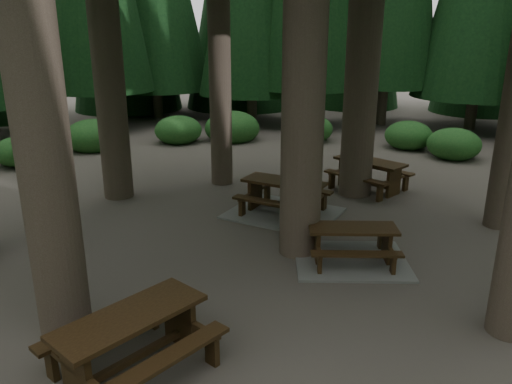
# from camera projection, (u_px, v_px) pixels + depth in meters

# --- Properties ---
(ground) EXTENTS (80.00, 80.00, 0.00)m
(ground) POSITION_uv_depth(u_px,v_px,m) (261.00, 254.00, 10.37)
(ground) COLOR #4E463F
(ground) RESTS_ON ground
(picnic_table_a) EXTENTS (2.30, 1.94, 0.75)m
(picnic_table_a) POSITION_uv_depth(u_px,v_px,m) (352.00, 250.00, 9.96)
(picnic_table_a) COLOR gray
(picnic_table_a) RESTS_ON ground
(picnic_table_c) EXTENTS (3.26, 3.03, 0.88)m
(picnic_table_c) POSITION_uv_depth(u_px,v_px,m) (284.00, 202.00, 12.52)
(picnic_table_c) COLOR gray
(picnic_table_c) RESTS_ON ground
(picnic_table_d) EXTENTS (2.60, 2.56, 0.88)m
(picnic_table_d) POSITION_uv_depth(u_px,v_px,m) (369.00, 170.00, 14.37)
(picnic_table_d) COLOR black
(picnic_table_d) RESTS_ON ground
(picnic_table_e) EXTENTS (2.55, 2.62, 0.89)m
(picnic_table_e) POSITION_uv_depth(u_px,v_px,m) (132.00, 334.00, 6.64)
(picnic_table_e) COLOR black
(picnic_table_e) RESTS_ON ground
(shrub_ring) EXTENTS (23.86, 24.64, 1.49)m
(shrub_ring) POSITION_uv_depth(u_px,v_px,m) (295.00, 224.00, 10.91)
(shrub_ring) COLOR #216123
(shrub_ring) RESTS_ON ground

